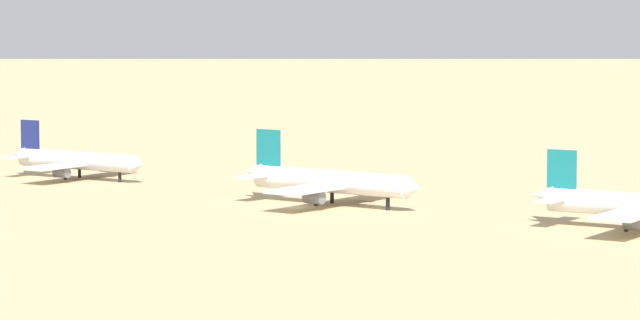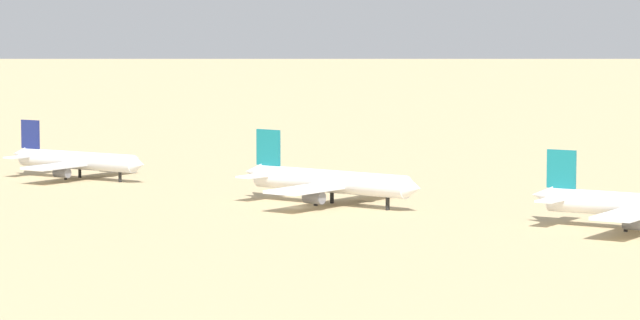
% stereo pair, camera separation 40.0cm
% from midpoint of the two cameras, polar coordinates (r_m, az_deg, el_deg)
% --- Properties ---
extents(ground, '(4000.00, 4000.00, 0.00)m').
position_cam_midpoint_polar(ground, '(260.16, -0.75, -1.66)').
color(ground, tan).
extents(parked_jet_navy_1, '(31.74, 26.62, 10.50)m').
position_cam_midpoint_polar(parked_jet_navy_1, '(306.08, -8.41, -0.02)').
color(parked_jet_navy_1, silver).
rests_on(parked_jet_navy_1, ground).
extents(parked_jet_teal_2, '(35.04, 29.42, 11.58)m').
position_cam_midpoint_polar(parked_jet_teal_2, '(263.17, 0.35, -0.75)').
color(parked_jet_teal_2, white).
rests_on(parked_jet_teal_2, ground).
extents(parked_jet_teal_3, '(33.21, 27.91, 10.97)m').
position_cam_midpoint_polar(parked_jet_teal_3, '(237.58, 11.01, -1.55)').
color(parked_jet_teal_3, white).
rests_on(parked_jet_teal_3, ground).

